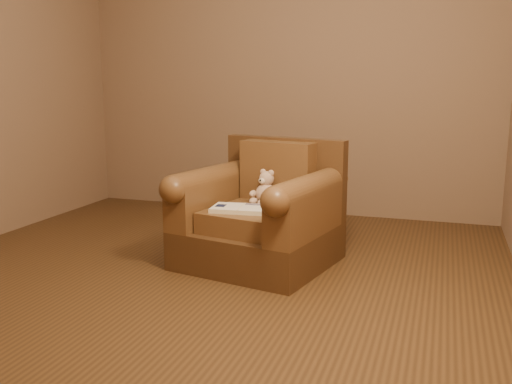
% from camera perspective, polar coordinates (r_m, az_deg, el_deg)
% --- Properties ---
extents(floor, '(4.00, 4.00, 0.00)m').
position_cam_1_polar(floor, '(3.85, -5.38, -8.14)').
color(floor, '#4C321A').
rests_on(floor, ground).
extents(room, '(4.02, 4.02, 2.71)m').
position_cam_1_polar(room, '(3.67, -5.89, 18.09)').
color(room, '#836751').
rests_on(room, ground).
extents(armchair, '(1.11, 1.08, 0.85)m').
position_cam_1_polar(armchair, '(3.99, 0.52, -2.48)').
color(armchair, '#462D17').
rests_on(armchair, floor).
extents(teddy_bear, '(0.18, 0.21, 0.25)m').
position_cam_1_polar(teddy_bear, '(4.02, 0.86, 0.14)').
color(teddy_bear, '#CAA68D').
rests_on(teddy_bear, armchair).
extents(guidebook, '(0.41, 0.27, 0.03)m').
position_cam_1_polar(guidebook, '(3.81, -1.48, -1.68)').
color(guidebook, beige).
rests_on(guidebook, armchair).
extents(side_table, '(0.38, 0.38, 0.53)m').
position_cam_1_polar(side_table, '(4.51, 6.71, -1.54)').
color(side_table, '#C38035').
rests_on(side_table, floor).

